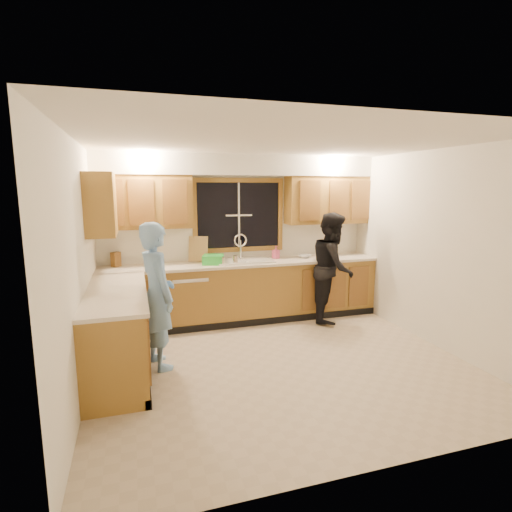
{
  "coord_description": "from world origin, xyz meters",
  "views": [
    {
      "loc": [
        -1.57,
        -4.11,
        2.02
      ],
      "look_at": [
        -0.1,
        0.65,
        1.17
      ],
      "focal_mm": 28.0,
      "sensor_mm": 36.0,
      "label": 1
    }
  ],
  "objects_px": {
    "dish_crate": "(213,260)",
    "man": "(157,296)",
    "woman": "(333,267)",
    "knife_block": "(116,259)",
    "stove": "(115,352)",
    "sink": "(244,265)",
    "soap_bottle": "(276,252)",
    "dishwasher": "(189,299)",
    "bowl": "(305,256)"
  },
  "relations": [
    {
      "from": "woman",
      "to": "knife_block",
      "type": "distance_m",
      "value": 3.18
    },
    {
      "from": "knife_block",
      "to": "man",
      "type": "bearing_deg",
      "value": -114.85
    },
    {
      "from": "bowl",
      "to": "stove",
      "type": "bearing_deg",
      "value": -146.53
    },
    {
      "from": "stove",
      "to": "dish_crate",
      "type": "xyz_separation_m",
      "value": [
        1.32,
        1.77,
        0.54
      ]
    },
    {
      "from": "man",
      "to": "dish_crate",
      "type": "relative_size",
      "value": 5.77
    },
    {
      "from": "woman",
      "to": "dish_crate",
      "type": "xyz_separation_m",
      "value": [
        -1.78,
        0.32,
        0.16
      ]
    },
    {
      "from": "sink",
      "to": "woman",
      "type": "bearing_deg",
      "value": -16.23
    },
    {
      "from": "woman",
      "to": "knife_block",
      "type": "xyz_separation_m",
      "value": [
        -3.13,
        0.54,
        0.19
      ]
    },
    {
      "from": "sink",
      "to": "dishwasher",
      "type": "xyz_separation_m",
      "value": [
        -0.85,
        -0.01,
        -0.45
      ]
    },
    {
      "from": "knife_block",
      "to": "dish_crate",
      "type": "bearing_deg",
      "value": -52.69
    },
    {
      "from": "stove",
      "to": "man",
      "type": "xyz_separation_m",
      "value": [
        0.44,
        0.57,
        0.38
      ]
    },
    {
      "from": "bowl",
      "to": "sink",
      "type": "bearing_deg",
      "value": -177.92
    },
    {
      "from": "knife_block",
      "to": "woman",
      "type": "bearing_deg",
      "value": -53.2
    },
    {
      "from": "dishwasher",
      "to": "knife_block",
      "type": "distance_m",
      "value": 1.17
    },
    {
      "from": "woman",
      "to": "soap_bottle",
      "type": "height_order",
      "value": "woman"
    },
    {
      "from": "stove",
      "to": "man",
      "type": "relative_size",
      "value": 0.54
    },
    {
      "from": "stove",
      "to": "woman",
      "type": "height_order",
      "value": "woman"
    },
    {
      "from": "man",
      "to": "woman",
      "type": "bearing_deg",
      "value": -87.95
    },
    {
      "from": "knife_block",
      "to": "dish_crate",
      "type": "relative_size",
      "value": 0.72
    },
    {
      "from": "sink",
      "to": "soap_bottle",
      "type": "height_order",
      "value": "sink"
    },
    {
      "from": "dishwasher",
      "to": "bowl",
      "type": "height_order",
      "value": "bowl"
    },
    {
      "from": "sink",
      "to": "knife_block",
      "type": "xyz_separation_m",
      "value": [
        -1.83,
        0.16,
        0.16
      ]
    },
    {
      "from": "woman",
      "to": "knife_block",
      "type": "bearing_deg",
      "value": 112.02
    },
    {
      "from": "man",
      "to": "dishwasher",
      "type": "bearing_deg",
      "value": -38.41
    },
    {
      "from": "dish_crate",
      "to": "soap_bottle",
      "type": "xyz_separation_m",
      "value": [
        1.04,
        0.18,
        0.03
      ]
    },
    {
      "from": "stove",
      "to": "soap_bottle",
      "type": "bearing_deg",
      "value": 39.48
    },
    {
      "from": "dish_crate",
      "to": "bowl",
      "type": "distance_m",
      "value": 1.5
    },
    {
      "from": "dish_crate",
      "to": "stove",
      "type": "bearing_deg",
      "value": -126.74
    },
    {
      "from": "dishwasher",
      "to": "dish_crate",
      "type": "relative_size",
      "value": 2.86
    },
    {
      "from": "dish_crate",
      "to": "bowl",
      "type": "height_order",
      "value": "dish_crate"
    },
    {
      "from": "stove",
      "to": "woman",
      "type": "xyz_separation_m",
      "value": [
        3.1,
        1.45,
        0.38
      ]
    },
    {
      "from": "dishwasher",
      "to": "man",
      "type": "xyz_separation_m",
      "value": [
        -0.51,
        -1.24,
        0.42
      ]
    },
    {
      "from": "sink",
      "to": "stove",
      "type": "distance_m",
      "value": 2.6
    },
    {
      "from": "soap_bottle",
      "to": "bowl",
      "type": "xyz_separation_m",
      "value": [
        0.46,
        -0.08,
        -0.07
      ]
    },
    {
      "from": "dishwasher",
      "to": "soap_bottle",
      "type": "xyz_separation_m",
      "value": [
        1.41,
        0.13,
        0.61
      ]
    },
    {
      "from": "knife_block",
      "to": "soap_bottle",
      "type": "bearing_deg",
      "value": -44.51
    },
    {
      "from": "man",
      "to": "dish_crate",
      "type": "distance_m",
      "value": 1.49
    },
    {
      "from": "knife_block",
      "to": "soap_bottle",
      "type": "distance_m",
      "value": 2.39
    },
    {
      "from": "sink",
      "to": "knife_block",
      "type": "bearing_deg",
      "value": 174.97
    },
    {
      "from": "dishwasher",
      "to": "soap_bottle",
      "type": "height_order",
      "value": "soap_bottle"
    },
    {
      "from": "man",
      "to": "sink",
      "type": "bearing_deg",
      "value": -63.43
    },
    {
      "from": "soap_bottle",
      "to": "dishwasher",
      "type": "bearing_deg",
      "value": -174.68
    },
    {
      "from": "stove",
      "to": "woman",
      "type": "relative_size",
      "value": 0.54
    },
    {
      "from": "man",
      "to": "soap_bottle",
      "type": "bearing_deg",
      "value": -70.59
    },
    {
      "from": "dishwasher",
      "to": "bowl",
      "type": "bearing_deg",
      "value": 1.58
    },
    {
      "from": "sink",
      "to": "stove",
      "type": "xyz_separation_m",
      "value": [
        -1.8,
        -1.82,
        -0.41
      ]
    },
    {
      "from": "stove",
      "to": "soap_bottle",
      "type": "relative_size",
      "value": 4.57
    },
    {
      "from": "dish_crate",
      "to": "man",
      "type": "bearing_deg",
      "value": -126.06
    },
    {
      "from": "sink",
      "to": "woman",
      "type": "distance_m",
      "value": 1.35
    },
    {
      "from": "man",
      "to": "soap_bottle",
      "type": "height_order",
      "value": "man"
    }
  ]
}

